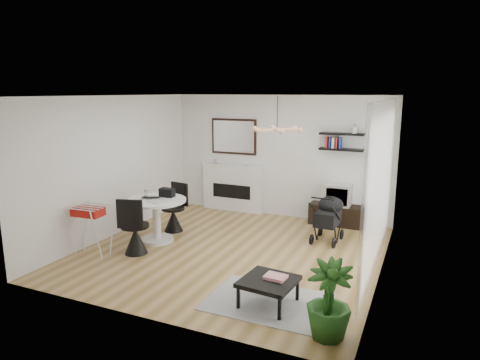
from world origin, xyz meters
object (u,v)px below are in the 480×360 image
at_px(dining_table, 156,214).
at_px(stroller, 328,220).
at_px(potted_plant, 329,300).
at_px(tv_console, 337,215).
at_px(fireplace, 233,182).
at_px(crt_tv, 339,195).
at_px(coffee_table, 269,282).
at_px(drying_rack, 91,229).

height_order(dining_table, stroller, stroller).
relative_size(stroller, potted_plant, 1.02).
xyz_separation_m(tv_console, stroller, (0.03, -1.05, 0.19)).
xyz_separation_m(tv_console, potted_plant, (0.75, -4.29, 0.24)).
bearing_deg(tv_console, fireplace, 176.87).
height_order(crt_tv, dining_table, crt_tv).
bearing_deg(fireplace, dining_table, -99.11).
bearing_deg(potted_plant, tv_console, 99.94).
bearing_deg(coffee_table, stroller, 86.59).
height_order(dining_table, drying_rack, drying_rack).
relative_size(crt_tv, coffee_table, 0.69).
height_order(stroller, coffee_table, stroller).
distance_m(tv_console, crt_tv, 0.44).
bearing_deg(potted_plant, crt_tv, 99.82).
bearing_deg(fireplace, coffee_table, -59.36).
bearing_deg(coffee_table, crt_tv, 87.88).
bearing_deg(tv_console, potted_plant, -80.06).
distance_m(tv_console, drying_rack, 4.91).
relative_size(tv_console, drying_rack, 1.32).
height_order(coffee_table, potted_plant, potted_plant).
bearing_deg(fireplace, crt_tv, -3.19).
relative_size(dining_table, drying_rack, 1.27).
distance_m(dining_table, stroller, 3.22).
relative_size(fireplace, tv_console, 1.87).
height_order(tv_console, dining_table, dining_table).
relative_size(fireplace, drying_rack, 2.46).
height_order(crt_tv, stroller, stroller).
bearing_deg(tv_console, coffee_table, -91.97).
height_order(drying_rack, stroller, stroller).
bearing_deg(crt_tv, potted_plant, -80.18).
bearing_deg(crt_tv, dining_table, -140.65).
relative_size(dining_table, stroller, 1.19).
xyz_separation_m(crt_tv, dining_table, (-2.90, -2.38, -0.12)).
xyz_separation_m(dining_table, drying_rack, (-0.63, -1.02, -0.08)).
bearing_deg(tv_console, dining_table, -140.52).
bearing_deg(dining_table, coffee_table, -27.87).
bearing_deg(potted_plant, coffee_table, 153.54).
bearing_deg(crt_tv, fireplace, 176.81).
distance_m(dining_table, potted_plant, 4.11).
bearing_deg(crt_tv, stroller, -88.65).
xyz_separation_m(tv_console, coffee_table, (-0.13, -3.85, 0.10)).
relative_size(fireplace, stroller, 2.30).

